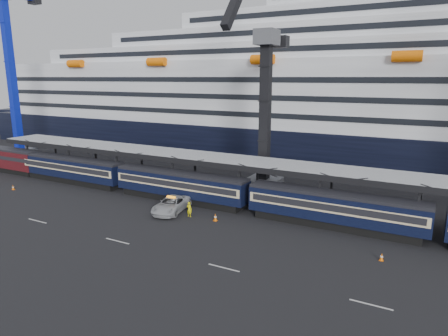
# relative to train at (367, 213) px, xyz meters

# --- Properties ---
(ground) EXTENTS (260.00, 260.00, 0.00)m
(ground) POSITION_rel_train_xyz_m (4.65, -10.00, -2.20)
(ground) COLOR black
(ground) RESTS_ON ground
(train) EXTENTS (133.05, 3.00, 4.05)m
(train) POSITION_rel_train_xyz_m (0.00, 0.00, 0.00)
(train) COLOR black
(train) RESTS_ON ground
(canopy) EXTENTS (130.00, 6.25, 5.53)m
(canopy) POSITION_rel_train_xyz_m (4.65, 4.00, 3.05)
(canopy) COLOR #979A9F
(canopy) RESTS_ON ground
(cruise_ship) EXTENTS (214.09, 28.84, 34.00)m
(cruise_ship) POSITION_rel_train_xyz_m (3.57, 35.99, 10.14)
(cruise_ship) COLOR black
(cruise_ship) RESTS_ON ground
(crane_blue) EXTENTS (4.50, 19.91, 52.01)m
(crane_blue) POSITION_rel_train_xyz_m (-67.35, 7.55, 16.03)
(crane_blue) COLOR #45474C
(crane_blue) RESTS_ON ground
(crane_dark_near) EXTENTS (4.50, 17.75, 35.08)m
(crane_dark_near) POSITION_rel_train_xyz_m (-15.35, 8.59, 9.73)
(crane_dark_near) COLOR #45474C
(crane_dark_near) RESTS_ON ground
(pickup_truck) EXTENTS (4.12, 6.91, 1.80)m
(pickup_truck) POSITION_rel_train_xyz_m (-21.83, -4.16, -1.30)
(pickup_truck) COLOR #A4A6AB
(pickup_truck) RESTS_ON ground
(worker) EXTENTS (0.66, 0.44, 1.79)m
(worker) POSITION_rel_train_xyz_m (-18.99, -4.57, -1.31)
(worker) COLOR yellow
(worker) RESTS_ON ground
(traffic_cone_a) EXTENTS (0.37, 0.37, 0.73)m
(traffic_cone_a) POSITION_rel_train_xyz_m (-47.73, -7.09, -1.84)
(traffic_cone_a) COLOR orange
(traffic_cone_a) RESTS_ON ground
(traffic_cone_b) EXTENTS (0.43, 0.43, 0.87)m
(traffic_cone_b) POSITION_rel_train_xyz_m (-15.62, -4.37, -1.77)
(traffic_cone_b) COLOR orange
(traffic_cone_b) RESTS_ON ground
(traffic_cone_c) EXTENTS (0.38, 0.38, 0.76)m
(traffic_cone_c) POSITION_rel_train_xyz_m (-23.04, -4.07, -1.83)
(traffic_cone_c) COLOR orange
(traffic_cone_c) RESTS_ON ground
(traffic_cone_d) EXTENTS (0.36, 0.36, 0.72)m
(traffic_cone_d) POSITION_rel_train_xyz_m (2.34, -6.13, -1.84)
(traffic_cone_d) COLOR orange
(traffic_cone_d) RESTS_ON ground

